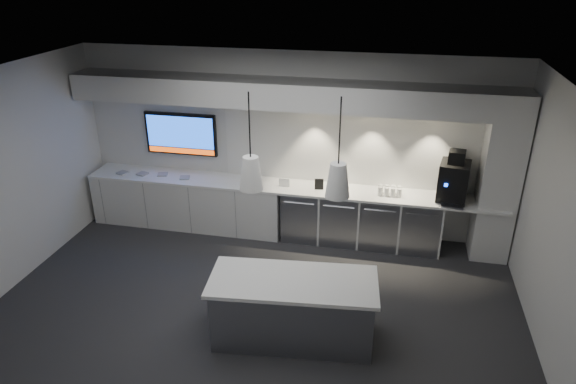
% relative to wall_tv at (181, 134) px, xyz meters
% --- Properties ---
extents(floor, '(7.00, 7.00, 0.00)m').
position_rel_wall_tv_xyz_m(floor, '(1.90, -2.45, -1.56)').
color(floor, '#29292C').
rests_on(floor, ground).
extents(ceiling, '(7.00, 7.00, 0.00)m').
position_rel_wall_tv_xyz_m(ceiling, '(1.90, -2.45, 1.44)').
color(ceiling, black).
rests_on(ceiling, wall_back).
extents(wall_back, '(7.00, 0.00, 7.00)m').
position_rel_wall_tv_xyz_m(wall_back, '(1.90, 0.05, -0.06)').
color(wall_back, silver).
rests_on(wall_back, floor).
extents(wall_front, '(7.00, 0.00, 7.00)m').
position_rel_wall_tv_xyz_m(wall_front, '(1.90, -4.95, -0.06)').
color(wall_front, silver).
rests_on(wall_front, floor).
extents(wall_right, '(0.00, 7.00, 7.00)m').
position_rel_wall_tv_xyz_m(wall_right, '(5.40, -2.45, -0.06)').
color(wall_right, silver).
rests_on(wall_right, floor).
extents(back_counter, '(6.80, 0.65, 0.04)m').
position_rel_wall_tv_xyz_m(back_counter, '(1.90, -0.27, -0.68)').
color(back_counter, white).
rests_on(back_counter, left_base_cabinets).
extents(left_base_cabinets, '(3.30, 0.63, 0.86)m').
position_rel_wall_tv_xyz_m(left_base_cabinets, '(0.15, -0.27, -1.13)').
color(left_base_cabinets, white).
rests_on(left_base_cabinets, floor).
extents(fridge_unit_a, '(0.60, 0.61, 0.85)m').
position_rel_wall_tv_xyz_m(fridge_unit_a, '(2.15, -0.27, -1.13)').
color(fridge_unit_a, '#93959B').
rests_on(fridge_unit_a, floor).
extents(fridge_unit_b, '(0.60, 0.61, 0.85)m').
position_rel_wall_tv_xyz_m(fridge_unit_b, '(2.78, -0.27, -1.13)').
color(fridge_unit_b, '#93959B').
rests_on(fridge_unit_b, floor).
extents(fridge_unit_c, '(0.60, 0.61, 0.85)m').
position_rel_wall_tv_xyz_m(fridge_unit_c, '(3.41, -0.27, -1.13)').
color(fridge_unit_c, '#93959B').
rests_on(fridge_unit_c, floor).
extents(fridge_unit_d, '(0.60, 0.61, 0.85)m').
position_rel_wall_tv_xyz_m(fridge_unit_d, '(4.04, -0.27, -1.13)').
color(fridge_unit_d, '#93959B').
rests_on(fridge_unit_d, floor).
extents(backsplash, '(4.60, 0.03, 1.30)m').
position_rel_wall_tv_xyz_m(backsplash, '(3.10, 0.03, -0.01)').
color(backsplash, white).
rests_on(backsplash, wall_back).
extents(soffit, '(6.90, 0.60, 0.40)m').
position_rel_wall_tv_xyz_m(soffit, '(1.90, -0.25, 0.84)').
color(soffit, white).
rests_on(soffit, wall_back).
extents(column, '(0.55, 0.55, 2.60)m').
position_rel_wall_tv_xyz_m(column, '(5.10, -0.25, -0.26)').
color(column, white).
rests_on(column, floor).
extents(wall_tv, '(1.25, 0.07, 0.72)m').
position_rel_wall_tv_xyz_m(wall_tv, '(0.00, 0.00, 0.00)').
color(wall_tv, black).
rests_on(wall_tv, wall_back).
extents(island, '(2.05, 1.04, 0.84)m').
position_rel_wall_tv_xyz_m(island, '(2.51, -2.80, -1.14)').
color(island, '#93959B').
rests_on(island, floor).
extents(bin, '(0.36, 0.36, 0.48)m').
position_rel_wall_tv_xyz_m(bin, '(1.52, -2.59, -1.32)').
color(bin, '#93959B').
rests_on(bin, floor).
extents(coffee_machine, '(0.50, 0.66, 0.78)m').
position_rel_wall_tv_xyz_m(coffee_machine, '(4.46, -0.25, -0.34)').
color(coffee_machine, black).
rests_on(coffee_machine, back_counter).
extents(sign_black, '(0.14, 0.04, 0.18)m').
position_rel_wall_tv_xyz_m(sign_black, '(2.42, -0.32, -0.57)').
color(sign_black, black).
rests_on(sign_black, back_counter).
extents(sign_white, '(0.18, 0.03, 0.14)m').
position_rel_wall_tv_xyz_m(sign_white, '(1.86, -0.32, -0.59)').
color(sign_white, white).
rests_on(sign_white, back_counter).
extents(cup_cluster, '(0.36, 0.17, 0.14)m').
position_rel_wall_tv_xyz_m(cup_cluster, '(3.53, -0.31, -0.59)').
color(cup_cluster, white).
rests_on(cup_cluster, back_counter).
extents(tray_a, '(0.20, 0.20, 0.02)m').
position_rel_wall_tv_xyz_m(tray_a, '(-0.98, -0.36, -0.65)').
color(tray_a, '#9C9C9C').
rests_on(tray_a, back_counter).
extents(tray_b, '(0.20, 0.20, 0.02)m').
position_rel_wall_tv_xyz_m(tray_b, '(-0.62, -0.33, -0.65)').
color(tray_b, '#9C9C9C').
rests_on(tray_b, back_counter).
extents(tray_c, '(0.20, 0.20, 0.02)m').
position_rel_wall_tv_xyz_m(tray_c, '(-0.28, -0.28, -0.65)').
color(tray_c, '#9C9C9C').
rests_on(tray_c, back_counter).
extents(tray_d, '(0.20, 0.20, 0.02)m').
position_rel_wall_tv_xyz_m(tray_d, '(0.15, -0.34, -0.65)').
color(tray_d, '#9C9C9C').
rests_on(tray_d, back_counter).
extents(pendant_left, '(0.26, 0.26, 1.07)m').
position_rel_wall_tv_xyz_m(pendant_left, '(2.04, -2.80, 0.59)').
color(pendant_left, white).
rests_on(pendant_left, ceiling).
extents(pendant_right, '(0.26, 0.26, 1.07)m').
position_rel_wall_tv_xyz_m(pendant_right, '(2.98, -2.80, 0.59)').
color(pendant_right, white).
rests_on(pendant_right, ceiling).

